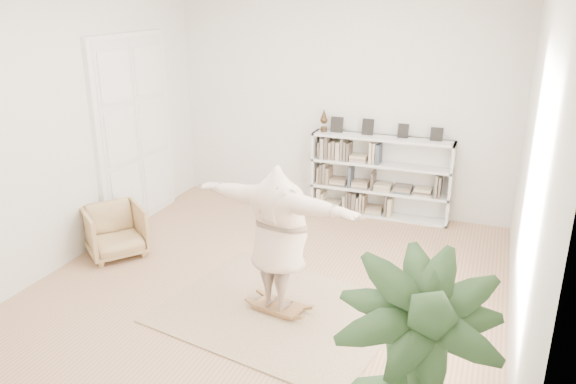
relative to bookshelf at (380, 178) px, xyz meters
The scene contains 7 objects.
floor 2.98m from the bookshelf, 104.79° to the right, with size 6.00×6.00×0.00m, color #A07452.
doors 3.84m from the bookshelf, 156.24° to the right, with size 0.09×1.78×2.92m.
bookshelf is the anchor object (origin of this frame).
armchair 4.08m from the bookshelf, 138.42° to the right, with size 0.74×0.76×0.69m, color tan.
rug 3.37m from the bookshelf, 97.13° to the right, with size 2.50×2.00×0.02m, color tan.
rocker_board 3.35m from the bookshelf, 97.13° to the right, with size 0.57×0.40×0.11m.
person 3.32m from the bookshelf, 97.13° to the right, with size 2.02×0.55×1.64m, color beige.
Camera 1 is at (2.39, -5.57, 3.41)m, focal length 35.00 mm.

